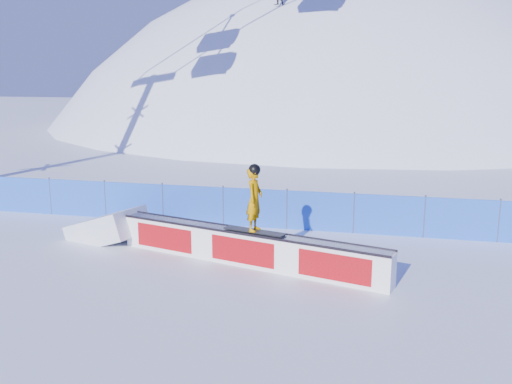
# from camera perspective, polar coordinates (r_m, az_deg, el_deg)

# --- Properties ---
(ground) EXTENTS (160.00, 160.00, 0.00)m
(ground) POSITION_cam_1_polar(r_m,az_deg,el_deg) (13.46, -4.57, -8.52)
(ground) COLOR white
(ground) RESTS_ON ground
(snow_hill) EXTENTS (64.00, 64.00, 64.00)m
(snow_hill) POSITION_cam_1_polar(r_m,az_deg,el_deg) (58.71, 8.44, -10.83)
(snow_hill) COLOR white
(snow_hill) RESTS_ON ground
(safety_fence) EXTENTS (22.05, 0.05, 1.30)m
(safety_fence) POSITION_cam_1_polar(r_m,az_deg,el_deg) (17.44, -0.13, -1.60)
(safety_fence) COLOR blue
(safety_fence) RESTS_ON ground
(rail_box) EXTENTS (7.19, 2.47, 0.88)m
(rail_box) POSITION_cam_1_polar(r_m,az_deg,el_deg) (14.13, -0.90, -5.61)
(rail_box) COLOR white
(rail_box) RESTS_ON ground
(snow_ramp) EXTENTS (2.46, 1.90, 1.36)m
(snow_ramp) POSITION_cam_1_polar(r_m,az_deg,el_deg) (16.90, -14.54, -4.56)
(snow_ramp) COLOR white
(snow_ramp) RESTS_ON ground
(snowboarder) EXTENTS (1.62, 0.71, 1.68)m
(snowboarder) POSITION_cam_1_polar(r_m,az_deg,el_deg) (13.70, -0.16, -0.68)
(snowboarder) COLOR black
(snowboarder) RESTS_ON rail_box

